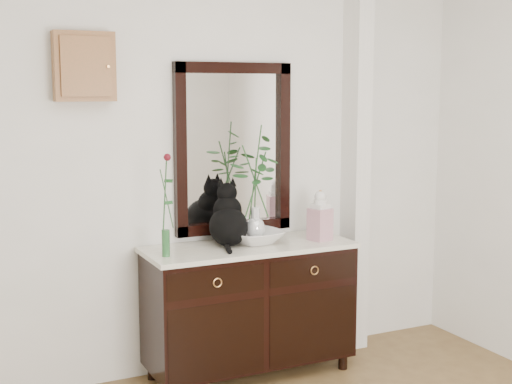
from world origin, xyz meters
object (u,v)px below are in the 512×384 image
sideboard (249,303)px  cat (228,214)px  lotus_bowl (255,237)px  ginger_jar (320,215)px

sideboard → cat: 0.59m
sideboard → lotus_bowl: bearing=26.8°
cat → lotus_bowl: cat is taller
cat → lotus_bowl: 0.24m
sideboard → ginger_jar: size_ratio=4.01×
sideboard → lotus_bowl: (0.06, 0.03, 0.42)m
lotus_bowl → sideboard: bearing=-153.2°
sideboard → ginger_jar: 0.72m
lotus_bowl → ginger_jar: (0.42, -0.09, 0.12)m
sideboard → lotus_bowl: 0.42m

